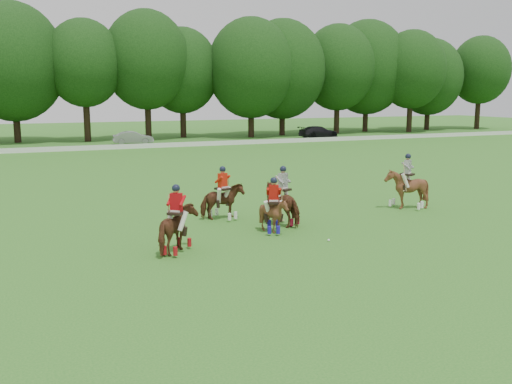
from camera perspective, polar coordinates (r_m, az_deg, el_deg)
name	(u,v)px	position (r m, az deg, el deg)	size (l,w,h in m)	color
ground	(283,259)	(18.04, 2.69, -6.69)	(180.00, 180.00, 0.00)	#276C1E
tree_line	(87,63)	(64.15, -16.55, 12.23)	(117.98, 14.32, 14.75)	black
boundary_rail	(102,147)	(54.30, -15.13, 4.33)	(120.00, 0.10, 0.44)	white
car_mid	(133,138)	(59.31, -12.19, 5.32)	(1.40, 4.01, 1.32)	gray
car_right	(318,132)	(66.81, 6.26, 5.99)	(1.93, 4.74, 1.38)	black
polo_red_a	(177,229)	(18.65, -7.92, -3.64)	(1.80, 1.93, 2.25)	#4A2813
polo_red_b	(223,201)	(23.40, -3.34, -0.89)	(1.87, 1.77, 2.20)	#4A2813
polo_red_c	(274,213)	(21.17, 1.77, -2.16)	(1.48, 1.55, 2.08)	#4A2813
polo_stripe_a	(283,204)	(22.43, 2.69, -1.17)	(1.64, 2.12, 2.34)	#4A2813
polo_stripe_b	(407,189)	(26.40, 14.83, 0.34)	(2.10, 2.16, 2.48)	#4A2813
polo_ball	(329,240)	(20.20, 7.28, -4.81)	(0.09, 0.09, 0.09)	white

